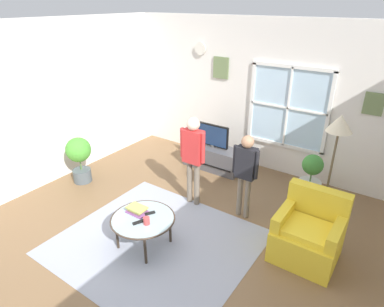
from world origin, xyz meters
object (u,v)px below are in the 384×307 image
object	(u,v)px
tv_stand	(213,158)
armchair	(308,234)
person_black_shirt	(246,168)
person_red_shirt	(193,152)
coffee_table	(143,220)
remote_near_books	(138,222)
remote_near_cup	(150,213)
floor_lamp	(338,136)
television	(213,136)
cup	(147,221)
potted_plant_corner	(79,156)
book_stack	(137,210)
potted_plant_by_window	(311,176)

from	to	relation	value
tv_stand	armchair	world-z (taller)	armchair
person_black_shirt	person_red_shirt	bearing A→B (deg)	-170.85
coffee_table	remote_near_books	size ratio (longest dim) A/B	6.01
coffee_table	tv_stand	bearing A→B (deg)	99.96
remote_near_cup	armchair	bearing A→B (deg)	26.82
remote_near_cup	floor_lamp	world-z (taller)	floor_lamp
television	floor_lamp	distance (m)	2.50
person_black_shirt	remote_near_books	bearing A→B (deg)	-117.37
coffee_table	floor_lamp	size ratio (longest dim) A/B	0.49
cup	remote_near_cup	bearing A→B (deg)	120.75
potted_plant_corner	floor_lamp	size ratio (longest dim) A/B	0.49
tv_stand	book_stack	size ratio (longest dim) A/B	4.13
tv_stand	cup	xyz separation A→B (m)	(0.55, -2.48, 0.26)
person_red_shirt	remote_near_books	bearing A→B (deg)	-87.16
television	coffee_table	bearing A→B (deg)	-80.03
television	potted_plant_by_window	size ratio (longest dim) A/B	0.87
armchair	potted_plant_corner	xyz separation A→B (m)	(-3.91, -0.40, 0.18)
television	potted_plant_corner	size ratio (longest dim) A/B	0.75
cup	coffee_table	bearing A→B (deg)	153.43
television	potted_plant_by_window	bearing A→B (deg)	3.15
tv_stand	television	distance (m)	0.46
coffee_table	book_stack	distance (m)	0.17
potted_plant_corner	remote_near_cup	bearing A→B (deg)	-13.93
potted_plant_corner	armchair	bearing A→B (deg)	5.81
tv_stand	television	bearing A→B (deg)	-90.00
coffee_table	potted_plant_corner	world-z (taller)	potted_plant_corner
coffee_table	remote_near_books	distance (m)	0.12
coffee_table	person_black_shirt	xyz separation A→B (m)	(0.77, 1.34, 0.41)
potted_plant_corner	floor_lamp	xyz separation A→B (m)	(3.91, 1.03, 0.93)
armchair	floor_lamp	xyz separation A→B (m)	(0.00, 0.63, 1.12)
television	book_stack	distance (m)	2.39
coffee_table	person_black_shirt	bearing A→B (deg)	60.05
cup	remote_near_books	xyz separation A→B (m)	(-0.10, -0.05, -0.04)
television	remote_near_books	size ratio (longest dim) A/B	4.52
remote_near_cup	person_red_shirt	distance (m)	1.18
book_stack	person_red_shirt	bearing A→B (deg)	85.13
potted_plant_corner	coffee_table	bearing A→B (deg)	-17.15
television	person_black_shirt	bearing A→B (deg)	-41.98
cup	remote_near_books	world-z (taller)	cup
television	armchair	size ratio (longest dim) A/B	0.73
book_stack	floor_lamp	bearing A→B (deg)	39.38
remote_near_books	person_black_shirt	bearing A→B (deg)	62.63
armchair	person_red_shirt	world-z (taller)	person_red_shirt
television	potted_plant_corner	bearing A→B (deg)	-133.01
person_red_shirt	tv_stand	bearing A→B (deg)	107.44
cup	remote_near_cup	size ratio (longest dim) A/B	0.69
remote_near_cup	cup	bearing A→B (deg)	-59.25
tv_stand	potted_plant_by_window	size ratio (longest dim) A/B	1.55
book_stack	person_black_shirt	world-z (taller)	person_black_shirt
person_black_shirt	potted_plant_by_window	distance (m)	1.42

